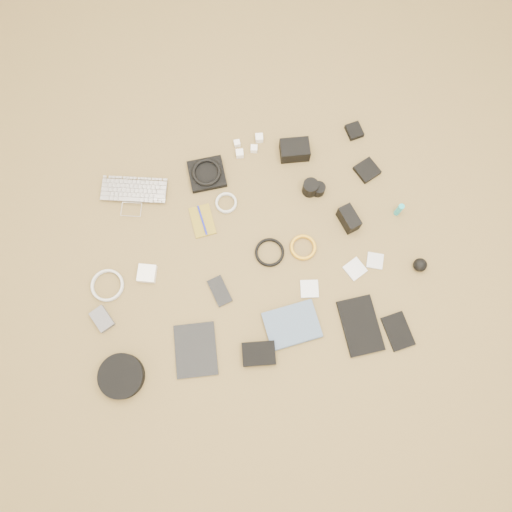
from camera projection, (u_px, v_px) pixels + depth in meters
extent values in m
cube|color=olive|center=(250.00, 258.00, 2.16)|extent=(4.00, 4.00, 0.04)
imported|color=#B7B6BB|center=(133.00, 199.00, 2.20)|extent=(0.33, 0.28, 0.02)
cube|color=black|center=(207.00, 174.00, 2.22)|extent=(0.16, 0.15, 0.03)
torus|color=black|center=(206.00, 172.00, 2.20)|extent=(0.17, 0.17, 0.02)
cube|color=white|center=(237.00, 143.00, 2.26)|extent=(0.03, 0.03, 0.03)
cube|color=white|center=(240.00, 154.00, 2.25)|extent=(0.04, 0.04, 0.03)
cube|color=white|center=(259.00, 138.00, 2.27)|extent=(0.04, 0.04, 0.03)
cube|color=white|center=(254.00, 149.00, 2.26)|extent=(0.04, 0.04, 0.03)
cube|color=black|center=(295.00, 150.00, 2.23)|extent=(0.14, 0.11, 0.07)
cube|color=black|center=(354.00, 131.00, 2.28)|extent=(0.07, 0.08, 0.03)
cube|color=olive|center=(202.00, 221.00, 2.18)|extent=(0.10, 0.15, 0.01)
cylinder|color=#151BAF|center=(202.00, 220.00, 2.17)|extent=(0.02, 0.14, 0.01)
torus|color=silver|center=(226.00, 203.00, 2.20)|extent=(0.11, 0.11, 0.01)
cylinder|color=black|center=(310.00, 188.00, 2.18)|extent=(0.08, 0.08, 0.07)
cylinder|color=black|center=(318.00, 189.00, 2.19)|extent=(0.07, 0.07, 0.05)
cube|color=black|center=(367.00, 170.00, 2.23)|extent=(0.12, 0.12, 0.02)
cube|color=white|center=(147.00, 273.00, 2.11)|extent=(0.09, 0.09, 0.03)
torus|color=silver|center=(108.00, 286.00, 2.10)|extent=(0.16, 0.16, 0.01)
torus|color=black|center=(270.00, 253.00, 2.14)|extent=(0.16, 0.16, 0.01)
torus|color=gold|center=(303.00, 248.00, 2.15)|extent=(0.12, 0.12, 0.01)
cube|color=black|center=(349.00, 219.00, 2.14)|extent=(0.08, 0.12, 0.08)
cylinder|color=#1BA9B5|center=(399.00, 210.00, 2.15)|extent=(0.03, 0.03, 0.09)
cube|color=#59585D|center=(102.00, 319.00, 2.06)|extent=(0.10, 0.11, 0.03)
cube|color=black|center=(196.00, 350.00, 2.04)|extent=(0.19, 0.24, 0.01)
cube|color=black|center=(220.00, 291.00, 2.10)|extent=(0.09, 0.13, 0.01)
cube|color=silver|center=(309.00, 289.00, 2.10)|extent=(0.09, 0.09, 0.01)
cube|color=silver|center=(355.00, 269.00, 2.12)|extent=(0.10, 0.10, 0.01)
cube|color=silver|center=(375.00, 261.00, 2.13)|extent=(0.09, 0.09, 0.01)
sphere|color=black|center=(420.00, 265.00, 2.10)|extent=(0.07, 0.07, 0.06)
cylinder|color=black|center=(121.00, 376.00, 1.99)|extent=(0.21, 0.21, 0.05)
cube|color=black|center=(259.00, 354.00, 2.02)|extent=(0.15, 0.12, 0.03)
imported|color=#455975|center=(298.00, 344.00, 2.04)|extent=(0.23, 0.17, 0.02)
cube|color=black|center=(360.00, 326.00, 2.06)|extent=(0.15, 0.24, 0.02)
cube|color=black|center=(398.00, 331.00, 2.05)|extent=(0.11, 0.15, 0.01)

